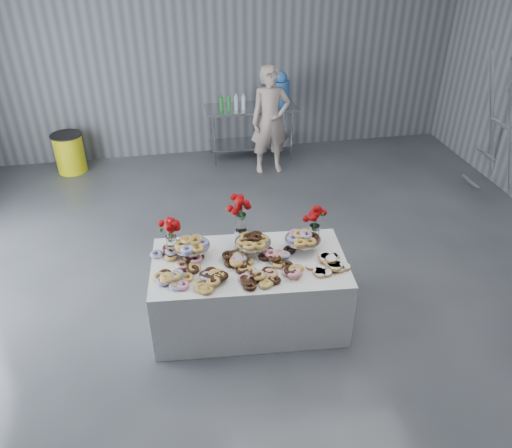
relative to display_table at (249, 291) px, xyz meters
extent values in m
plane|color=#36383D|center=(0.33, -0.09, -0.38)|extent=(9.00, 9.00, 0.00)
cube|color=slate|center=(0.33, 4.41, 1.62)|extent=(8.00, 0.04, 4.00)
cube|color=white|center=(0.00, 0.00, 0.00)|extent=(1.98, 1.16, 0.75)
cube|color=silver|center=(0.74, 4.01, 0.51)|extent=(1.50, 0.60, 0.04)
cube|color=silver|center=(0.74, 4.01, -0.12)|extent=(1.40, 0.55, 0.03)
cylinder|color=silver|center=(0.09, 3.76, 0.05)|extent=(0.04, 0.04, 0.86)
cylinder|color=silver|center=(1.39, 3.76, 0.05)|extent=(0.04, 0.04, 0.86)
cylinder|color=silver|center=(0.09, 4.26, 0.05)|extent=(0.04, 0.04, 0.86)
cylinder|color=silver|center=(1.39, 4.26, 0.05)|extent=(0.04, 0.04, 0.86)
cylinder|color=silver|center=(-0.54, 0.20, 0.44)|extent=(0.06, 0.06, 0.12)
cylinder|color=silver|center=(-0.54, 0.20, 0.50)|extent=(0.36, 0.36, 0.01)
cylinder|color=silver|center=(0.06, 0.15, 0.44)|extent=(0.06, 0.06, 0.12)
cylinder|color=silver|center=(0.06, 0.15, 0.50)|extent=(0.36, 0.36, 0.01)
cylinder|color=silver|center=(0.56, 0.10, 0.44)|extent=(0.06, 0.06, 0.12)
cylinder|color=silver|center=(0.56, 0.10, 0.50)|extent=(0.36, 0.36, 0.01)
cylinder|color=white|center=(-0.73, 0.31, 0.46)|extent=(0.11, 0.11, 0.18)
cylinder|color=#1E5919|center=(-0.73, 0.31, 0.59)|extent=(0.04, 0.04, 0.18)
cylinder|color=white|center=(0.72, 0.24, 0.46)|extent=(0.11, 0.11, 0.18)
cylinder|color=#1E5919|center=(0.72, 0.24, 0.59)|extent=(0.04, 0.04, 0.18)
cylinder|color=silver|center=(-0.02, 0.35, 0.45)|extent=(0.14, 0.14, 0.15)
cylinder|color=white|center=(-0.02, 0.35, 0.61)|extent=(0.11, 0.11, 0.18)
cylinder|color=#1E5919|center=(-0.02, 0.35, 0.75)|extent=(0.04, 0.04, 0.18)
cylinder|color=#4081DA|center=(1.24, 4.01, 0.73)|extent=(0.28, 0.28, 0.40)
sphere|color=#4081DA|center=(1.24, 4.01, 0.98)|extent=(0.20, 0.20, 0.20)
imported|color=#CC8C93|center=(0.95, 3.45, 0.48)|extent=(0.64, 0.43, 1.71)
cylinder|color=yellow|center=(-2.25, 4.01, -0.07)|extent=(0.46, 0.46, 0.62)
cylinder|color=black|center=(-2.25, 4.01, 0.25)|extent=(0.50, 0.50, 0.02)
camera|label=1|loc=(-0.66, -3.85, 3.28)|focal=35.00mm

